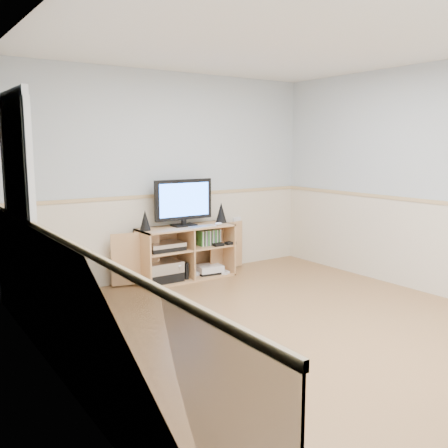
# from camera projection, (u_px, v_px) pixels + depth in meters

# --- Properties ---
(room) EXTENTS (4.04, 4.54, 2.54)m
(room) POSITION_uv_depth(u_px,v_px,m) (279.00, 193.00, 4.35)
(room) COLOR tan
(room) RESTS_ON ground
(media_cabinet) EXTENTS (1.85, 0.44, 0.65)m
(media_cabinet) POSITION_uv_depth(u_px,v_px,m) (184.00, 251.00, 6.14)
(media_cabinet) COLOR tan
(media_cabinet) RESTS_ON floor
(monitor) EXTENTS (0.76, 0.18, 0.57)m
(monitor) POSITION_uv_depth(u_px,v_px,m) (184.00, 201.00, 6.04)
(monitor) COLOR black
(monitor) RESTS_ON media_cabinet
(speaker_left) EXTENTS (0.13, 0.13, 0.24)m
(speaker_left) POSITION_uv_depth(u_px,v_px,m) (145.00, 220.00, 5.75)
(speaker_left) COLOR black
(speaker_left) RESTS_ON media_cabinet
(speaker_right) EXTENTS (0.14, 0.14, 0.26)m
(speaker_right) POSITION_uv_depth(u_px,v_px,m) (221.00, 212.00, 6.34)
(speaker_right) COLOR black
(speaker_right) RESTS_ON media_cabinet
(keyboard) EXTENTS (0.33, 0.14, 0.01)m
(keyboard) POSITION_uv_depth(u_px,v_px,m) (203.00, 226.00, 6.02)
(keyboard) COLOR silver
(keyboard) RESTS_ON media_cabinet
(mouse) EXTENTS (0.10, 0.08, 0.04)m
(mouse) POSITION_uv_depth(u_px,v_px,m) (219.00, 224.00, 6.14)
(mouse) COLOR white
(mouse) RESTS_ON media_cabinet
(av_components) EXTENTS (0.52, 0.33, 0.47)m
(av_components) POSITION_uv_depth(u_px,v_px,m) (163.00, 265.00, 5.94)
(av_components) COLOR black
(av_components) RESTS_ON media_cabinet
(game_consoles) EXTENTS (0.46, 0.30, 0.11)m
(game_consoles) POSITION_uv_depth(u_px,v_px,m) (208.00, 270.00, 6.30)
(game_consoles) COLOR white
(game_consoles) RESTS_ON media_cabinet
(game_cases) EXTENTS (0.28, 0.14, 0.19)m
(game_cases) POSITION_uv_depth(u_px,v_px,m) (209.00, 237.00, 6.23)
(game_cases) COLOR #3F8C3F
(game_cases) RESTS_ON media_cabinet
(wall_outlet) EXTENTS (0.12, 0.03, 0.12)m
(wall_outlet) POSITION_uv_depth(u_px,v_px,m) (237.00, 222.00, 6.76)
(wall_outlet) COLOR white
(wall_outlet) RESTS_ON wall_back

